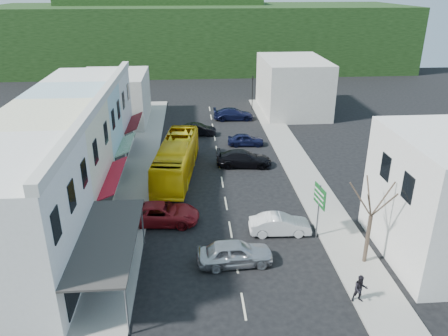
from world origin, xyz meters
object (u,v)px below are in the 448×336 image
car_red (162,214)px  car_white (280,225)px  pedestrian_left (137,216)px  street_tree (371,216)px  bus (177,160)px  pedestrian_right (360,289)px  car_silver (235,254)px  traffic_signal (252,93)px  direction_sign (318,212)px

car_red → car_white: bearing=-99.9°
pedestrian_left → street_tree: (14.60, -5.29, 2.35)m
bus → pedestrian_right: size_ratio=6.82×
car_red → pedestrian_right: (11.19, -9.60, 0.30)m
bus → car_silver: bus is taller
pedestrian_right → traffic_signal: bearing=95.1°
car_white → car_red: same height
car_red → pedestrian_left: size_ratio=2.71×
car_silver → direction_sign: 6.59m
direction_sign → pedestrian_right: bearing=-93.0°
bus → direction_sign: size_ratio=2.92×
car_silver → traffic_signal: traffic_signal is taller
car_red → direction_sign: 11.13m
car_silver → traffic_signal: (5.89, 35.37, 1.61)m
bus → pedestrian_right: 20.74m
bus → traffic_signal: size_ratio=2.51×
direction_sign → pedestrian_left: bearing=163.1°
traffic_signal → bus: bearing=87.3°
car_white → car_red: (-8.27, 2.12, 0.00)m
car_white → car_red: size_ratio=0.96×
bus → traffic_signal: 23.65m
street_tree → pedestrian_right: bearing=-115.1°
car_silver → pedestrian_right: pedestrian_right is taller
bus → pedestrian_right: bus is taller
car_red → pedestrian_left: pedestrian_left is taller
car_silver → traffic_signal: 35.89m
car_red → pedestrian_right: bearing=-126.2°
pedestrian_left → car_red: bearing=-75.5°
car_silver → car_white: bearing=-49.6°
traffic_signal → pedestrian_right: bearing=112.5°
car_white → pedestrian_right: 8.04m
traffic_signal → car_silver: bearing=102.3°
traffic_signal → pedestrian_left: bearing=89.7°
car_white → pedestrian_left: bearing=83.8°
car_red → traffic_signal: (10.69, 29.92, 1.61)m
bus → car_red: bus is taller
car_white → pedestrian_left: 10.08m
car_white → direction_sign: size_ratio=1.11×
car_silver → car_red: 7.26m
car_white → car_silver: bearing=135.8°
car_silver → direction_sign: (5.89, 2.64, 1.28)m
pedestrian_left → bus: bearing=-23.2°
car_white → street_tree: street_tree is taller
street_tree → car_white: bearing=140.2°
car_white → traffic_signal: traffic_signal is taller
bus → car_silver: size_ratio=2.64×
bus → car_white: 12.87m
car_white → traffic_signal: (2.42, 32.04, 1.61)m
car_silver → pedestrian_left: pedestrian_left is taller
pedestrian_right → pedestrian_left: bearing=149.7°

